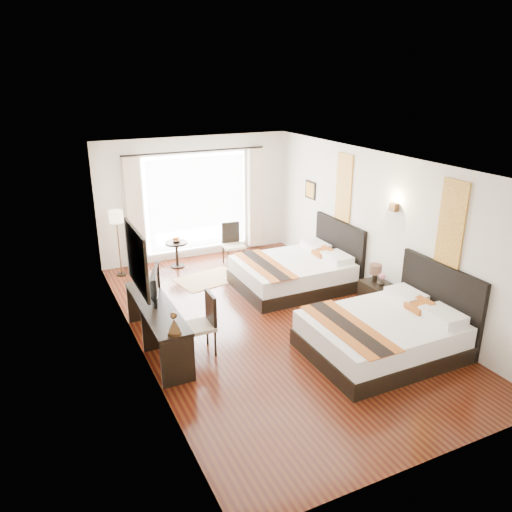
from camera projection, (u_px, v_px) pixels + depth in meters
name	position (u px, v px, depth m)	size (l,w,h in m)	color
floor	(269.00, 322.00, 8.75)	(4.50, 7.50, 0.01)	#350E09
ceiling	(271.00, 162.00, 7.78)	(4.50, 7.50, 0.02)	white
wall_headboard	(379.00, 229.00, 9.17)	(0.01, 7.50, 2.80)	silver
wall_desk	(135.00, 268.00, 7.36)	(0.01, 7.50, 2.80)	silver
wall_window	(196.00, 198.00, 11.44)	(4.50, 0.01, 2.80)	silver
wall_entry	(437.00, 354.00, 5.09)	(4.50, 0.01, 2.80)	silver
window_glass	(197.00, 203.00, 11.46)	(2.40, 0.02, 2.20)	white
sheer_curtain	(197.00, 203.00, 11.41)	(2.30, 0.02, 2.10)	white
drape_left	(134.00, 212.00, 10.80)	(0.35, 0.14, 2.35)	beige
drape_right	(255.00, 198.00, 11.97)	(0.35, 0.14, 2.35)	beige
art_panel_near	(451.00, 224.00, 7.56)	(0.03, 0.50, 1.35)	#964015
art_panel_far	(344.00, 188.00, 9.95)	(0.03, 0.50, 1.35)	#964015
wall_sconce	(394.00, 207.00, 8.62)	(0.10, 0.14, 0.14)	#472F19
mirror_frame	(136.00, 259.00, 7.28)	(0.04, 1.25, 0.95)	black
mirror_glass	(138.00, 259.00, 7.29)	(0.01, 1.12, 0.82)	white
bed_near	(386.00, 333.00, 7.69)	(2.28, 1.78, 1.29)	black
bed_far	(296.00, 271.00, 10.09)	(2.24, 1.74, 1.26)	black
nightstand	(376.00, 296.00, 9.11)	(0.45, 0.55, 0.53)	black
table_lamp	(375.00, 271.00, 9.01)	(0.23, 0.23, 0.36)	black
vase	(381.00, 284.00, 8.89)	(0.12, 0.12, 0.13)	black
console_desk	(157.00, 327.00, 7.77)	(0.50, 2.20, 0.76)	black
television	(151.00, 284.00, 7.81)	(0.81, 0.11, 0.47)	black
bronze_figurine	(174.00, 325.00, 6.75)	(0.19, 0.19, 0.29)	#472F19
desk_chair	(201.00, 335.00, 7.70)	(0.46, 0.46, 0.97)	beige
floor_lamp	(116.00, 221.00, 10.35)	(0.29, 0.29, 1.43)	black
side_table	(177.00, 254.00, 11.14)	(0.51, 0.51, 0.58)	black
fruit_bowl	(176.00, 241.00, 11.03)	(0.19, 0.19, 0.05)	#4B381A
window_chair	(233.00, 252.00, 11.29)	(0.48, 0.48, 0.95)	beige
jute_rug	(209.00, 279.00, 10.54)	(1.30, 0.89, 0.01)	tan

